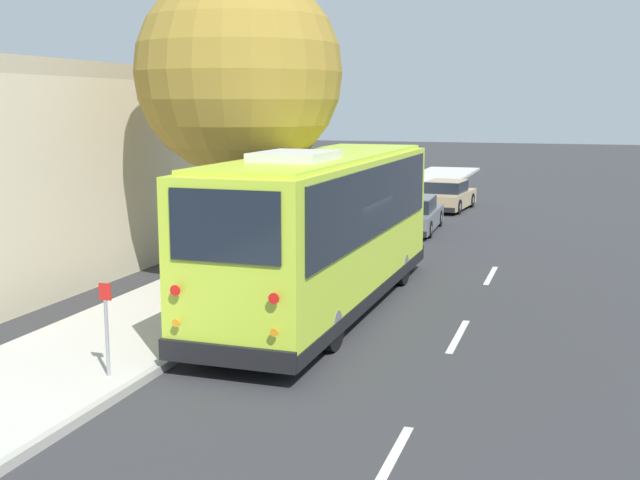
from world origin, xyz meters
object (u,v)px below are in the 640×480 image
parked_sedan_tan (447,196)px  street_tree (241,58)px  fire_hydrant (345,230)px  sign_post_far (166,313)px  sign_post_near (107,328)px  parked_sedan_gray (413,215)px  shuttle_bus (324,223)px

parked_sedan_tan → street_tree: bearing=175.4°
parked_sedan_tan → street_tree: (-16.00, 2.65, 5.07)m
fire_hydrant → sign_post_far: bearing=179.4°
sign_post_near → fire_hydrant: bearing=-0.5°
street_tree → parked_sedan_tan: bearing=-9.4°
parked_sedan_gray → sign_post_far: (-15.46, 1.54, 0.14)m
sign_post_far → fire_hydrant: sign_post_far is taller
shuttle_bus → sign_post_near: 6.13m
shuttle_bus → fire_hydrant: (7.78, 1.77, -1.41)m
parked_sedan_tan → sign_post_near: sign_post_near is taller
shuttle_bus → parked_sedan_tan: (17.95, 0.13, -1.37)m
shuttle_bus → street_tree: (1.95, 2.78, 3.70)m
sign_post_near → shuttle_bus: bearing=-18.3°
parked_sedan_gray → street_tree: 11.24m
shuttle_bus → sign_post_far: (-3.78, 1.89, -1.25)m
parked_sedan_tan → street_tree: street_tree is taller
shuttle_bus → fire_hydrant: 8.10m
street_tree → sign_post_far: 7.63m
parked_sedan_gray → sign_post_far: bearing=171.9°
sign_post_far → sign_post_near: bearing=-180.0°
street_tree → sign_post_far: size_ratio=7.47×
shuttle_bus → parked_sedan_tan: size_ratio=2.46×
parked_sedan_gray → shuttle_bus: bearing=179.3°
parked_sedan_gray → parked_sedan_tan: size_ratio=1.08×
shuttle_bus → street_tree: bearing=55.5°
parked_sedan_gray → fire_hydrant: (-3.90, 1.41, -0.03)m
fire_hydrant → sign_post_near: bearing=179.5°
shuttle_bus → sign_post_near: bearing=162.3°
sign_post_near → fire_hydrant: size_ratio=1.92×
parked_sedan_gray → sign_post_near: sign_post_near is taller
sign_post_near → sign_post_far: 1.97m
shuttle_bus → parked_sedan_gray: shuttle_bus is taller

